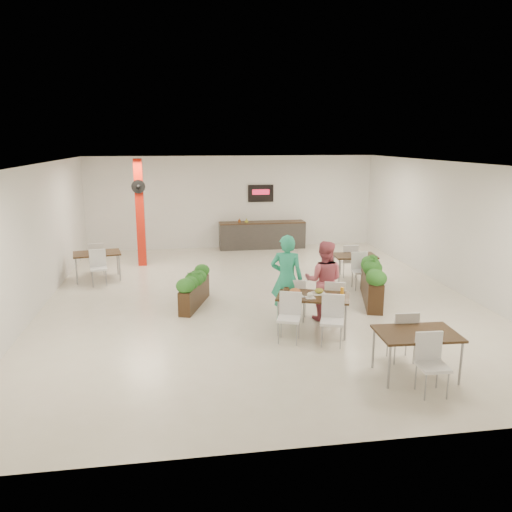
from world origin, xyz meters
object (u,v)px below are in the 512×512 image
at_px(side_table_c, 417,339).
at_px(main_table, 313,301).
at_px(diner_woman, 324,281).
at_px(side_table_b, 355,260).
at_px(red_column, 140,212).
at_px(service_counter, 262,234).
at_px(diner_man, 287,279).
at_px(side_table_a, 97,257).
at_px(planter_left, 194,285).
at_px(planter_right, 372,280).

bearing_deg(side_table_c, main_table, 120.77).
height_order(diner_woman, side_table_c, diner_woman).
bearing_deg(diner_woman, side_table_b, -101.98).
xyz_separation_m(red_column, service_counter, (4.00, 1.86, -1.15)).
bearing_deg(diner_man, side_table_a, -22.01).
xyz_separation_m(main_table, side_table_a, (-4.79, 4.60, -0.00)).
relative_size(diner_man, diner_woman, 1.09).
bearing_deg(planter_left, side_table_b, 17.04).
relative_size(main_table, planter_right, 0.94).
bearing_deg(red_column, main_table, -58.54).
distance_m(red_column, main_table, 7.16).
xyz_separation_m(diner_man, planter_right, (2.27, 1.00, -0.41)).
xyz_separation_m(diner_man, planter_left, (-1.87, 1.29, -0.44)).
xyz_separation_m(red_column, diner_man, (3.31, -5.40, -0.72)).
bearing_deg(planter_right, red_column, 141.76).
relative_size(planter_left, side_table_b, 1.01).
xyz_separation_m(diner_man, side_table_c, (1.52, -2.78, -0.30)).
relative_size(red_column, side_table_c, 1.95).
bearing_deg(side_table_b, planter_left, -159.21).
bearing_deg(diner_woman, side_table_a, -17.32).
xyz_separation_m(service_counter, side_table_c, (0.84, -10.04, 0.14)).
relative_size(service_counter, planter_left, 1.81).
bearing_deg(side_table_a, red_column, 41.86).
relative_size(main_table, side_table_a, 1.16).
bearing_deg(side_table_a, main_table, -54.99).
bearing_deg(planter_right, diner_man, -156.16).
height_order(diner_woman, side_table_a, diner_woman).
height_order(red_column, diner_man, red_column).
bearing_deg(side_table_c, planter_left, 132.52).
bearing_deg(planter_right, side_table_b, 84.65).
bearing_deg(diner_woman, main_table, 77.58).
relative_size(red_column, side_table_a, 1.92).
xyz_separation_m(service_counter, planter_left, (-2.56, -5.97, -0.00)).
relative_size(red_column, planter_left, 1.93).
relative_size(diner_man, side_table_a, 1.11).
height_order(diner_man, side_table_b, diner_man).
height_order(diner_man, planter_right, diner_man).
bearing_deg(side_table_b, red_column, 157.77).
distance_m(service_counter, planter_left, 6.49).
xyz_separation_m(red_column, side_table_b, (5.73, -2.79, -1.02)).
distance_m(planter_right, side_table_a, 7.29).
relative_size(service_counter, side_table_b, 1.82).
xyz_separation_m(diner_woman, side_table_b, (1.62, 2.61, -0.23)).
xyz_separation_m(red_column, side_table_a, (-1.09, -1.45, -1.01)).
bearing_deg(side_table_b, service_counter, 114.14).
xyz_separation_m(planter_left, side_table_b, (4.29, 1.31, 0.14)).
bearing_deg(main_table, diner_woman, 57.76).
relative_size(service_counter, side_table_a, 1.80).
bearing_deg(side_table_c, diner_man, 121.44).
relative_size(side_table_b, side_table_c, 1.00).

